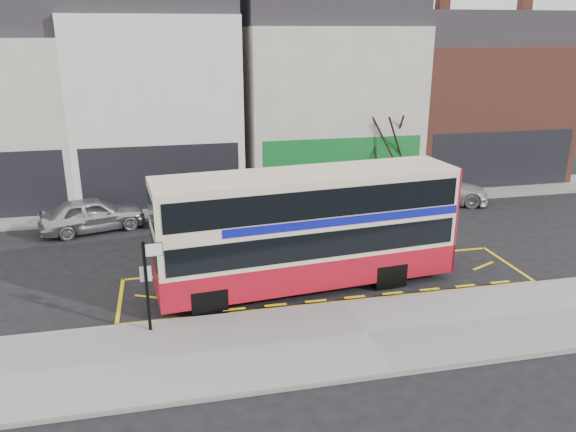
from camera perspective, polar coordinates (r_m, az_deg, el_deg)
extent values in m
plane|color=black|center=(18.38, 5.49, -8.59)|extent=(120.00, 120.00, 0.00)
cube|color=gray|center=(16.44, 7.98, -11.86)|extent=(40.00, 4.00, 0.15)
cube|color=gray|center=(18.03, 5.86, -8.90)|extent=(40.00, 0.15, 0.15)
cube|color=gray|center=(28.29, -1.27, 1.41)|extent=(50.00, 3.00, 0.15)
cube|color=white|center=(30.80, -13.10, 10.76)|extent=(8.00, 8.00, 9.00)
cube|color=black|center=(27.41, -12.67, 3.72)|extent=(7.36, 0.06, 3.20)
cube|color=black|center=(27.48, -12.64, 3.33)|extent=(5.60, 0.04, 2.00)
cube|color=silver|center=(32.04, 3.53, 11.01)|extent=(9.00, 8.00, 8.50)
cube|color=#28262B|center=(31.80, 3.72, 20.26)|extent=(9.00, 7.20, 1.80)
cube|color=#136E29|center=(28.76, 5.58, 4.76)|extent=(8.28, 0.06, 3.20)
cube|color=black|center=(28.83, 5.56, 4.38)|extent=(6.30, 0.04, 2.00)
cube|color=brown|center=(35.61, 17.81, 10.11)|extent=(9.00, 8.00, 7.50)
cube|color=#28262B|center=(35.32, 18.57, 17.58)|extent=(9.00, 7.20, 1.80)
cube|color=brown|center=(33.19, 15.45, 20.12)|extent=(0.60, 0.60, 1.20)
cube|color=brown|center=(35.70, 22.93, 19.21)|extent=(0.60, 0.60, 1.20)
cube|color=black|center=(32.63, 20.87, 5.26)|extent=(8.28, 0.06, 3.20)
cube|color=black|center=(32.69, 20.82, 4.93)|extent=(6.30, 0.04, 2.00)
cube|color=beige|center=(18.50, 1.97, -1.09)|extent=(10.13, 3.26, 3.67)
cube|color=#A70D1E|center=(18.99, 1.93, -4.89)|extent=(10.18, 3.30, 1.00)
cube|color=#A70D1E|center=(20.66, 14.99, 0.37)|extent=(0.29, 2.30, 3.67)
cube|color=black|center=(18.59, 1.97, -1.81)|extent=(9.74, 3.28, 0.86)
cube|color=black|center=(18.16, 2.01, 2.21)|extent=(9.74, 3.28, 0.91)
cube|color=#0D1398|center=(18.67, 4.60, 0.58)|extent=(8.16, 3.11, 0.27)
cube|color=black|center=(17.69, -13.34, -4.18)|extent=(0.27, 2.08, 1.45)
cube|color=black|center=(17.16, -13.73, 0.71)|extent=(0.27, 2.08, 0.91)
cube|color=black|center=(17.38, -13.52, -1.56)|extent=(0.21, 1.58, 0.32)
cube|color=beige|center=(17.99, 2.04, 4.29)|extent=(10.12, 3.17, 0.11)
cylinder|color=black|center=(17.42, -8.00, -8.62)|extent=(0.93, 0.34, 0.91)
cylinder|color=black|center=(19.23, -9.12, -6.00)|extent=(0.93, 0.34, 0.91)
cylinder|color=black|center=(19.30, 10.34, -5.97)|extent=(0.93, 0.34, 0.91)
cylinder|color=black|center=(20.95, 7.74, -3.85)|extent=(0.93, 0.34, 0.91)
cube|color=black|center=(16.26, -14.15, -6.96)|extent=(0.09, 0.09, 2.70)
cube|color=white|center=(15.84, -13.48, -3.35)|extent=(0.49, 0.05, 0.40)
cube|color=white|center=(16.17, -14.25, -5.72)|extent=(0.32, 0.04, 0.45)
imported|color=#AEAFB3|center=(25.69, -19.25, 0.16)|extent=(4.68, 2.86, 1.49)
imported|color=#3C3D43|center=(25.05, -8.85, 0.47)|extent=(4.58, 2.75, 1.43)
imported|color=#BBBBBB|center=(29.30, 14.88, 2.72)|extent=(5.43, 3.54, 1.46)
cylinder|color=black|center=(29.92, 9.64, 3.95)|extent=(0.24, 0.24, 2.02)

